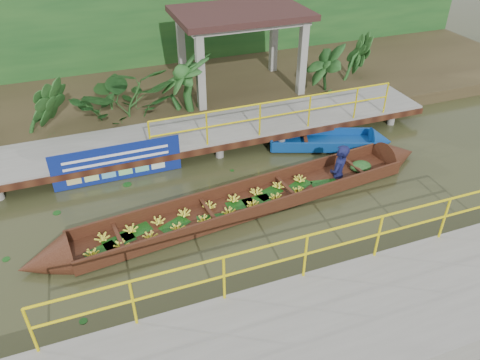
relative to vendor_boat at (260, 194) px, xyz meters
name	(u,v)px	position (x,y,z in m)	size (l,w,h in m)	color
ground	(216,217)	(-1.25, -0.19, -0.26)	(80.00, 80.00, 0.00)	#2E3319
land_strip	(153,93)	(-1.25, 7.31, -0.03)	(30.00, 8.00, 0.45)	#322919
far_dock	(180,137)	(-1.23, 3.24, 0.22)	(16.00, 2.06, 1.66)	gray
near_dock	(341,330)	(-0.25, -4.39, 0.04)	(18.00, 2.40, 1.73)	gray
pavilion	(240,22)	(1.75, 6.11, 2.56)	(4.40, 3.00, 3.00)	gray
foliage_backdrop	(135,25)	(-1.25, 9.81, 1.74)	(30.00, 0.80, 4.00)	#144019
vendor_boat	(260,194)	(0.00, 0.00, 0.00)	(10.97, 2.22, 2.35)	black
moored_blue_boat	(351,142)	(3.71, 1.67, -0.10)	(3.80, 2.19, 0.88)	navy
blue_banner	(117,163)	(-3.20, 2.29, 0.30)	(3.43, 0.04, 1.07)	navy
tropical_plants	(179,87)	(-0.74, 5.11, 0.98)	(14.26, 1.26, 1.58)	#144019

